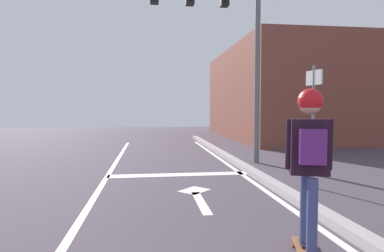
# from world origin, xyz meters

# --- Properties ---
(lane_line_center) EXTENTS (0.12, 20.00, 0.01)m
(lane_line_center) POSITION_xyz_m (-0.57, 6.00, 0.00)
(lane_line_center) COLOR silver
(lane_line_center) RESTS_ON ground
(lane_line_curbside) EXTENTS (0.12, 20.00, 0.01)m
(lane_line_curbside) POSITION_xyz_m (2.72, 6.00, 0.00)
(lane_line_curbside) COLOR silver
(lane_line_curbside) RESTS_ON ground
(stop_bar) EXTENTS (3.45, 0.40, 0.01)m
(stop_bar) POSITION_xyz_m (1.15, 7.96, 0.00)
(stop_bar) COLOR silver
(stop_bar) RESTS_ON ground
(lane_arrow_stem) EXTENTS (0.16, 1.40, 0.01)m
(lane_arrow_stem) POSITION_xyz_m (1.32, 5.50, 0.00)
(lane_arrow_stem) COLOR silver
(lane_arrow_stem) RESTS_ON ground
(lane_arrow_head) EXTENTS (0.71, 0.71, 0.01)m
(lane_arrow_head) POSITION_xyz_m (1.32, 6.35, 0.00)
(lane_arrow_head) COLOR silver
(lane_arrow_head) RESTS_ON ground
(curb_strip) EXTENTS (0.24, 24.00, 0.14)m
(curb_strip) POSITION_xyz_m (2.97, 6.00, 0.07)
(curb_strip) COLOR #A09595
(curb_strip) RESTS_ON ground
(skater) EXTENTS (0.47, 0.64, 1.76)m
(skater) POSITION_xyz_m (2.12, 3.21, 1.21)
(skater) COLOR #3A4174
(skater) RESTS_ON skateboard
(traffic_signal_mast) EXTENTS (4.15, 0.34, 5.55)m
(traffic_signal_mast) POSITION_xyz_m (2.50, 9.46, 4.08)
(traffic_signal_mast) COLOR slate
(traffic_signal_mast) RESTS_ON ground
(street_sign_post) EXTENTS (0.14, 0.44, 2.52)m
(street_sign_post) POSITION_xyz_m (3.79, 6.29, 1.63)
(street_sign_post) COLOR slate
(street_sign_post) RESTS_ON ground
(building_block) EXTENTS (9.37, 10.95, 5.01)m
(building_block) POSITION_xyz_m (9.56, 18.05, 2.51)
(building_block) COLOR brown
(building_block) RESTS_ON ground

